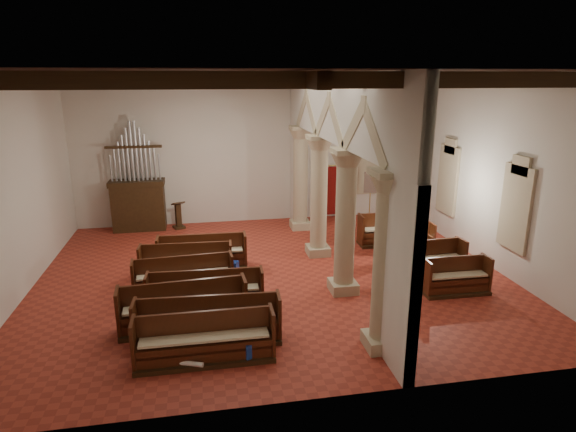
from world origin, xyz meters
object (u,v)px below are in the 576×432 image
Objects in this scene: pipe_organ at (138,196)px; lectern at (178,217)px; processional_banner at (370,206)px; aisle_pew_0 at (456,281)px; nave_pew_0 at (205,346)px.

lectern is (1.50, -0.13, -0.90)m from pipe_organ.
aisle_pew_0 is at bearing -76.29° from processional_banner.
nave_pew_0 is (-6.76, -8.72, -0.44)m from processional_banner.
processional_banner is (7.65, -0.99, 0.33)m from lectern.
aisle_pew_0 is at bearing 17.35° from nave_pew_0.
processional_banner is 0.81× the size of nave_pew_0.
processional_banner reaches higher than aisle_pew_0.
processional_banner is at bearing -6.99° from pipe_organ.
pipe_organ is 10.18m from nave_pew_0.
lectern is 9.75m from nave_pew_0.
nave_pew_0 is 7.31m from aisle_pew_0.
pipe_organ is at bearing 152.72° from lectern.
lectern is at bearing 136.74° from aisle_pew_0.
pipe_organ reaches higher than lectern.
aisle_pew_0 is at bearing -66.00° from lectern.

